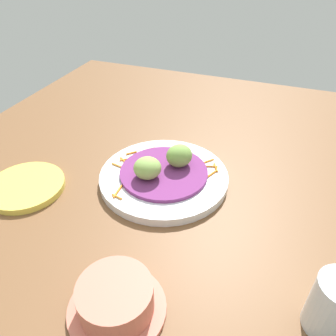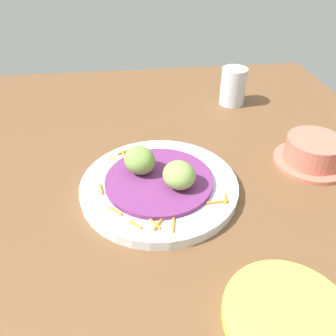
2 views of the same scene
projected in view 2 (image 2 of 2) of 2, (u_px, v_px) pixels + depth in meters
The scene contains 9 objects.
table_surface at pixel (127, 192), 58.28cm from camera, with size 110.00×110.00×2.00cm, color brown.
main_plate at pixel (159, 186), 56.75cm from camera, with size 26.14×26.14×1.71cm, color silver.
cabbage_bed at pixel (159, 180), 56.00cm from camera, with size 17.81×17.81×0.79cm, color #702D6B.
carrot_garnish at pixel (147, 188), 54.80cm from camera, with size 20.13×21.73×0.40cm.
guac_scoop_left at pixel (140, 160), 55.87cm from camera, with size 5.39×4.81×4.66cm, color #759E47.
guac_scoop_center at pixel (179, 175), 52.99cm from camera, with size 5.09×5.41×4.29cm, color #84A851.
side_plate_small at pixel (289, 317), 38.40cm from camera, with size 15.07×15.07×1.32cm, color #E0CC4C.
terracotta_bowl at pixel (313, 153), 62.03cm from camera, with size 13.44×13.44×5.22cm.
water_glass at pixel (233, 86), 81.11cm from camera, with size 6.04×6.04×8.75cm, color silver.
Camera 2 is at (-1.58, 44.79, 39.15)cm, focal length 36.36 mm.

